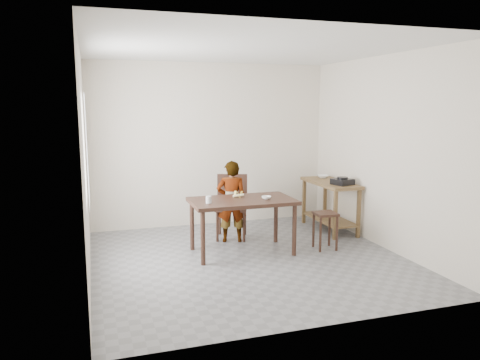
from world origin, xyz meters
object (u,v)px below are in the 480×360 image
object	(u,v)px
prep_counter	(330,206)
dining_table	(242,226)
child	(231,202)
stool	(325,231)
dining_chair	(231,207)

from	to	relation	value
prep_counter	dining_table	bearing A→B (deg)	-157.85
prep_counter	child	distance (m)	1.72
child	stool	size ratio (longest dim) A/B	2.30
prep_counter	stool	size ratio (longest dim) A/B	2.28
dining_table	dining_chair	size ratio (longest dim) A/B	1.46
prep_counter	stool	world-z (taller)	prep_counter
prep_counter	dining_chair	size ratio (longest dim) A/B	1.25
dining_chair	stool	size ratio (longest dim) A/B	1.82
child	stool	world-z (taller)	child
dining_chair	stool	xyz separation A→B (m)	(1.10, -0.92, -0.22)
dining_table	stool	xyz separation A→B (m)	(1.17, -0.19, -0.11)
stool	dining_table	bearing A→B (deg)	170.58
dining_table	stool	size ratio (longest dim) A/B	2.66
prep_counter	dining_chair	world-z (taller)	dining_chair
stool	dining_chair	bearing A→B (deg)	140.07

